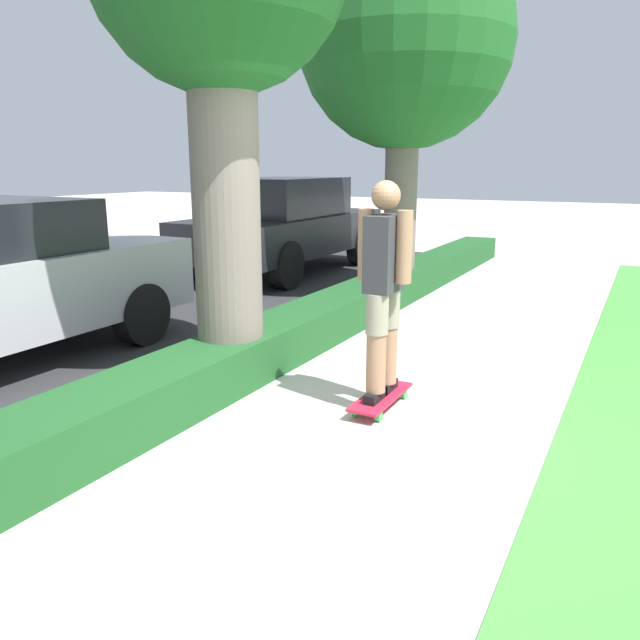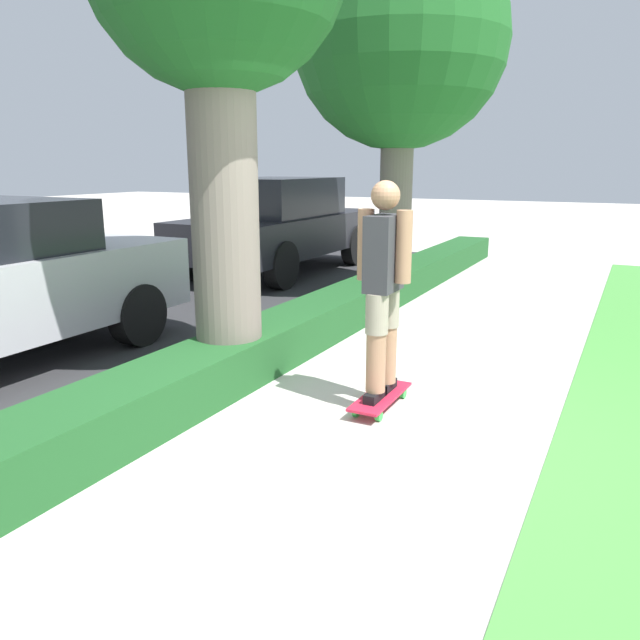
{
  "view_description": "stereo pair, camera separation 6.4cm",
  "coord_description": "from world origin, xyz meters",
  "px_view_note": "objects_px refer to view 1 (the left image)",
  "views": [
    {
      "loc": [
        -3.59,
        -1.42,
        1.8
      ],
      "look_at": [
        0.23,
        0.6,
        0.73
      ],
      "focal_mm": 35.0,
      "sensor_mm": 36.0,
      "label": 1
    },
    {
      "loc": [
        -3.62,
        -1.36,
        1.8
      ],
      "look_at": [
        0.23,
        0.6,
        0.73
      ],
      "focal_mm": 35.0,
      "sensor_mm": 36.0,
      "label": 2
    }
  ],
  "objects_px": {
    "skater_person": "(384,285)",
    "tree_far": "(405,43)",
    "parked_car_rear": "(284,224)",
    "skateboard": "(381,398)"
  },
  "relations": [
    {
      "from": "skater_person",
      "to": "skateboard",
      "type": "bearing_deg",
      "value": -90.0
    },
    {
      "from": "skater_person",
      "to": "tree_far",
      "type": "relative_size",
      "value": 0.34
    },
    {
      "from": "parked_car_rear",
      "to": "skater_person",
      "type": "bearing_deg",
      "value": -142.36
    },
    {
      "from": "skateboard",
      "to": "parked_car_rear",
      "type": "xyz_separation_m",
      "value": [
        4.96,
        3.85,
        0.76
      ]
    },
    {
      "from": "skateboard",
      "to": "parked_car_rear",
      "type": "distance_m",
      "value": 6.32
    },
    {
      "from": "skater_person",
      "to": "parked_car_rear",
      "type": "xyz_separation_m",
      "value": [
        4.96,
        3.85,
        -0.12
      ]
    },
    {
      "from": "skateboard",
      "to": "skater_person",
      "type": "height_order",
      "value": "skater_person"
    },
    {
      "from": "skater_person",
      "to": "parked_car_rear",
      "type": "relative_size",
      "value": 0.38
    },
    {
      "from": "skater_person",
      "to": "tree_far",
      "type": "height_order",
      "value": "tree_far"
    },
    {
      "from": "skater_person",
      "to": "parked_car_rear",
      "type": "bearing_deg",
      "value": 37.77
    }
  ]
}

